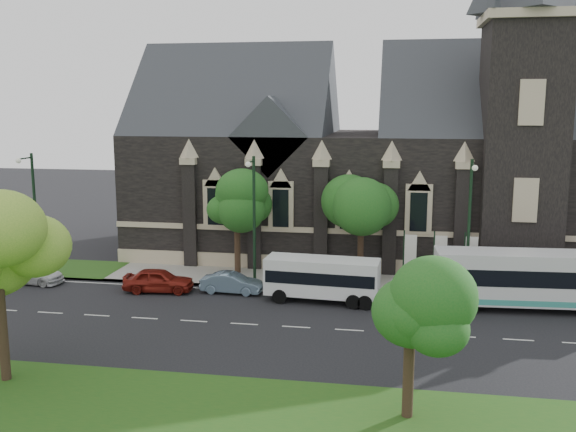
% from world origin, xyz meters
% --- Properties ---
extents(ground, '(160.00, 160.00, 0.00)m').
position_xyz_m(ground, '(0.00, 0.00, 0.00)').
color(ground, black).
rests_on(ground, ground).
extents(sidewalk, '(80.00, 5.00, 0.15)m').
position_xyz_m(sidewalk, '(0.00, 9.50, 0.07)').
color(sidewalk, gray).
rests_on(sidewalk, ground).
extents(museum, '(40.00, 17.70, 29.90)m').
position_xyz_m(museum, '(5.12, 18.78, 8.17)').
color(museum, black).
rests_on(museum, ground).
extents(tree_park_near, '(4.42, 4.42, 8.56)m').
position_xyz_m(tree_park_near, '(-11.77, -8.77, 6.42)').
color(tree_park_near, black).
rests_on(tree_park_near, ground).
extents(tree_park_east, '(3.40, 3.40, 6.28)m').
position_xyz_m(tree_park_east, '(6.18, -9.32, 4.62)').
color(tree_park_east, black).
rests_on(tree_park_east, ground).
extents(tree_walk_right, '(4.08, 4.08, 7.80)m').
position_xyz_m(tree_walk_right, '(3.21, 10.71, 5.82)').
color(tree_walk_right, black).
rests_on(tree_walk_right, ground).
extents(tree_walk_left, '(3.91, 3.91, 7.64)m').
position_xyz_m(tree_walk_left, '(-5.80, 10.70, 5.73)').
color(tree_walk_left, black).
rests_on(tree_walk_left, ground).
extents(street_lamp_near, '(0.36, 1.88, 9.00)m').
position_xyz_m(street_lamp_near, '(10.00, 7.09, 5.11)').
color(street_lamp_near, black).
rests_on(street_lamp_near, ground).
extents(street_lamp_mid, '(0.36, 1.88, 9.00)m').
position_xyz_m(street_lamp_mid, '(-4.00, 7.09, 5.11)').
color(street_lamp_mid, black).
rests_on(street_lamp_mid, ground).
extents(street_lamp_far, '(0.36, 1.88, 9.00)m').
position_xyz_m(street_lamp_far, '(-20.00, 7.09, 5.11)').
color(street_lamp_far, black).
rests_on(street_lamp_far, ground).
extents(banner_flag_left, '(0.90, 0.10, 4.00)m').
position_xyz_m(banner_flag_left, '(6.29, 9.00, 2.38)').
color(banner_flag_left, black).
rests_on(banner_flag_left, ground).
extents(banner_flag_center, '(0.90, 0.10, 4.00)m').
position_xyz_m(banner_flag_center, '(8.29, 9.00, 2.38)').
color(banner_flag_center, black).
rests_on(banner_flag_center, ground).
extents(banner_flag_right, '(0.90, 0.10, 4.00)m').
position_xyz_m(banner_flag_right, '(10.29, 9.00, 2.38)').
color(banner_flag_right, black).
rests_on(banner_flag_right, ground).
extents(tour_coach, '(12.41, 3.41, 3.58)m').
position_xyz_m(tour_coach, '(14.04, 5.50, 1.95)').
color(tour_coach, silver).
rests_on(tour_coach, ground).
extents(shuttle_bus, '(7.32, 2.99, 2.77)m').
position_xyz_m(shuttle_bus, '(0.92, 5.03, 1.60)').
color(shuttle_bus, silver).
rests_on(shuttle_bus, ground).
extents(box_trailer, '(2.70, 1.58, 1.44)m').
position_xyz_m(box_trailer, '(6.19, 5.20, 0.81)').
color(box_trailer, silver).
rests_on(box_trailer, ground).
extents(sedan, '(4.16, 1.59, 1.35)m').
position_xyz_m(sedan, '(-5.25, 5.82, 0.68)').
color(sedan, slate).
rests_on(sedan, ground).
extents(car_far_red, '(4.82, 2.35, 1.58)m').
position_xyz_m(car_far_red, '(-10.12, 5.25, 0.79)').
color(car_far_red, maroon).
rests_on(car_far_red, ground).
extents(car_far_white, '(4.76, 2.27, 1.34)m').
position_xyz_m(car_far_white, '(-19.69, 5.80, 0.67)').
color(car_far_white, silver).
rests_on(car_far_white, ground).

